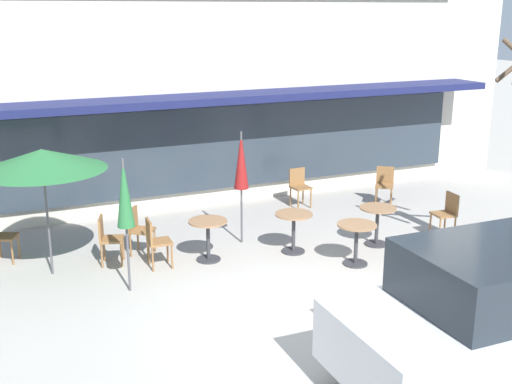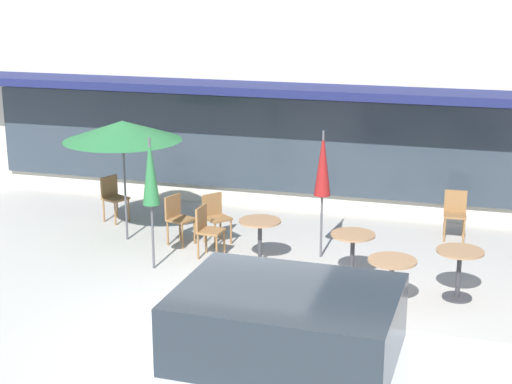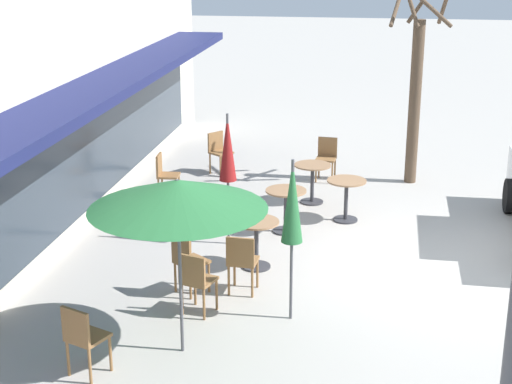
% 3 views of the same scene
% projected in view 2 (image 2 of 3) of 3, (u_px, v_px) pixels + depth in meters
% --- Properties ---
extents(ground_plane, '(80.00, 80.00, 0.00)m').
position_uv_depth(ground_plane, '(233.00, 338.00, 10.44)').
color(ground_plane, '#ADA8A0').
extents(building_facade, '(18.22, 9.10, 7.24)m').
position_uv_depth(building_facade, '(362.00, 21.00, 18.69)').
color(building_facade, beige).
rests_on(building_facade, ground).
extents(cafe_table_near_wall, '(0.70, 0.70, 0.76)m').
position_uv_depth(cafe_table_near_wall, '(459.00, 266.00, 11.58)').
color(cafe_table_near_wall, '#333338').
rests_on(cafe_table_near_wall, ground).
extents(cafe_table_streetside, '(0.70, 0.70, 0.76)m').
position_uv_depth(cafe_table_streetside, '(353.00, 248.00, 12.33)').
color(cafe_table_streetside, '#333338').
rests_on(cafe_table_streetside, ground).
extents(cafe_table_by_tree, '(0.70, 0.70, 0.76)m').
position_uv_depth(cafe_table_by_tree, '(260.00, 234.00, 13.01)').
color(cafe_table_by_tree, '#333338').
rests_on(cafe_table_by_tree, ground).
extents(cafe_table_mid_patio, '(0.70, 0.70, 0.76)m').
position_uv_depth(cafe_table_mid_patio, '(392.00, 276.00, 11.20)').
color(cafe_table_mid_patio, '#333338').
rests_on(cafe_table_mid_patio, ground).
extents(patio_umbrella_green_folded, '(0.28, 0.28, 2.20)m').
position_uv_depth(patio_umbrella_green_folded, '(323.00, 165.00, 13.02)').
color(patio_umbrella_green_folded, '#4C4C51').
rests_on(patio_umbrella_green_folded, ground).
extents(patio_umbrella_cream_folded, '(0.28, 0.28, 2.20)m').
position_uv_depth(patio_umbrella_cream_folded, '(150.00, 172.00, 12.50)').
color(patio_umbrella_cream_folded, '#4C4C51').
rests_on(patio_umbrella_cream_folded, ground).
extents(patio_umbrella_corner_open, '(2.10, 2.10, 2.20)m').
position_uv_depth(patio_umbrella_corner_open, '(122.00, 131.00, 13.81)').
color(patio_umbrella_corner_open, '#4C4C51').
rests_on(patio_umbrella_corner_open, ground).
extents(cafe_chair_0, '(0.53, 0.53, 0.89)m').
position_uv_depth(cafe_chair_0, '(113.00, 195.00, 15.30)').
color(cafe_chair_0, olive).
rests_on(cafe_chair_0, ground).
extents(cafe_chair_1, '(0.42, 0.42, 0.89)m').
position_uv_depth(cafe_chair_1, '(207.00, 228.00, 13.32)').
color(cafe_chair_1, olive).
rests_on(cafe_chair_1, ground).
extents(cafe_chair_2, '(0.43, 0.43, 0.89)m').
position_uv_depth(cafe_chair_2, '(455.00, 211.00, 14.26)').
color(cafe_chair_2, olive).
rests_on(cafe_chair_2, ground).
extents(cafe_chair_5, '(0.50, 0.50, 0.89)m').
position_uv_depth(cafe_chair_5, '(177.00, 216.00, 13.98)').
color(cafe_chair_5, olive).
rests_on(cafe_chair_5, ground).
extents(cafe_chair_6, '(0.56, 0.56, 0.89)m').
position_uv_depth(cafe_chair_6, '(215.00, 214.00, 14.05)').
color(cafe_chair_6, olive).
rests_on(cafe_chair_6, ground).
extents(parked_sedan, '(4.23, 2.08, 1.76)m').
position_uv_depth(parked_sedan, '(297.00, 375.00, 7.67)').
color(parked_sedan, silver).
rests_on(parked_sedan, ground).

